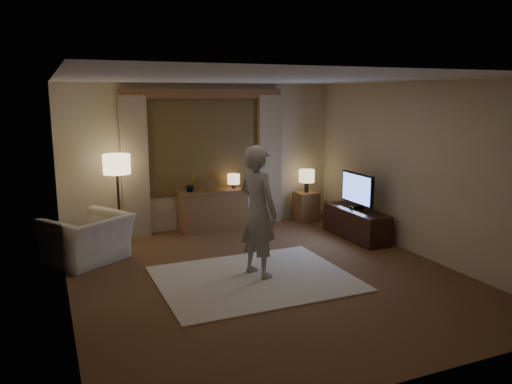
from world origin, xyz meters
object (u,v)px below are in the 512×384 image
person (258,211)px  side_table (306,207)px  armchair (88,239)px  tv_stand (356,224)px  sideboard (213,211)px

person → side_table: bearing=-59.9°
armchair → tv_stand: armchair is taller
sideboard → person: bearing=-94.2°
sideboard → armchair: 2.41m
armchair → person: bearing=109.3°
armchair → person: size_ratio=0.61×
side_table → tv_stand: size_ratio=0.40×
sideboard → tv_stand: bearing=-34.4°
side_table → person: bearing=-130.6°
side_table → person: size_ratio=0.32×
sideboard → tv_stand: (2.08, -1.43, -0.10)m
side_table → person: (-2.05, -2.39, 0.62)m
armchair → sideboard: bearing=168.6°
person → tv_stand: bearing=-85.1°
tv_stand → person: person is taller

